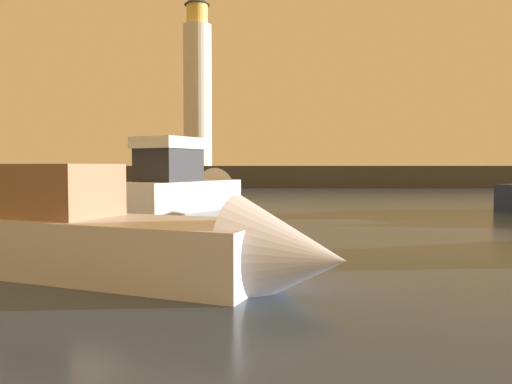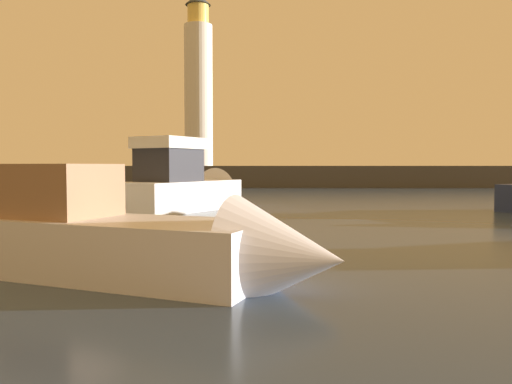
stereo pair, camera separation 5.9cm
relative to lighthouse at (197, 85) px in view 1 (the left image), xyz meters
The scene contains 5 objects.
ground_plane 29.71m from the lighthouse, 76.72° to the right, with size 220.00×220.00×0.00m, color #2D3D51.
breakwater 11.77m from the lighthouse, ahead, with size 64.17×6.96×2.25m, color #423F3D.
lighthouse is the anchor object (origin of this frame).
motorboat_1 46.65m from the lighthouse, 83.41° to the right, with size 8.59×4.95×2.72m.
motorboat_3 30.73m from the lighthouse, 82.71° to the right, with size 6.66×9.29×4.12m.
Camera 1 is at (1.20, -1.21, 2.24)m, focal length 35.20 mm.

